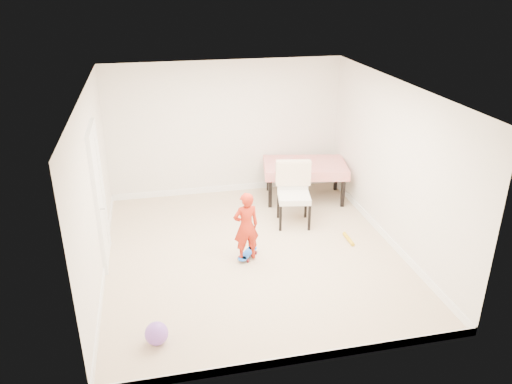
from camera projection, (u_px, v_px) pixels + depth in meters
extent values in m
plane|color=tan|center=(253.00, 253.00, 7.86)|extent=(5.00, 5.00, 0.00)
cube|color=white|center=(252.00, 90.00, 6.82)|extent=(4.50, 5.00, 0.04)
cube|color=silver|center=(226.00, 129.00, 9.56)|extent=(4.50, 0.04, 2.60)
cube|color=silver|center=(302.00, 264.00, 5.12)|extent=(4.50, 0.04, 2.60)
cube|color=silver|center=(95.00, 189.00, 6.90)|extent=(0.04, 5.00, 2.60)
cube|color=silver|center=(392.00, 165.00, 7.77)|extent=(0.04, 5.00, 2.60)
cube|color=white|center=(99.00, 198.00, 7.29)|extent=(0.11, 0.94, 2.11)
cube|color=white|center=(227.00, 188.00, 10.06)|extent=(4.50, 0.02, 0.12)
cube|color=white|center=(298.00, 359.00, 5.61)|extent=(4.50, 0.02, 0.12)
cube|color=white|center=(105.00, 266.00, 7.40)|extent=(0.02, 5.00, 0.12)
cube|color=white|center=(384.00, 235.00, 8.27)|extent=(0.02, 5.00, 0.12)
imported|color=#B42412|center=(246.00, 228.00, 7.44)|extent=(0.43, 0.32, 1.09)
sphere|color=#8752C5|center=(157.00, 333.00, 5.89)|extent=(0.28, 0.28, 0.28)
cylinder|color=gold|center=(349.00, 239.00, 8.20)|extent=(0.06, 0.40, 0.06)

